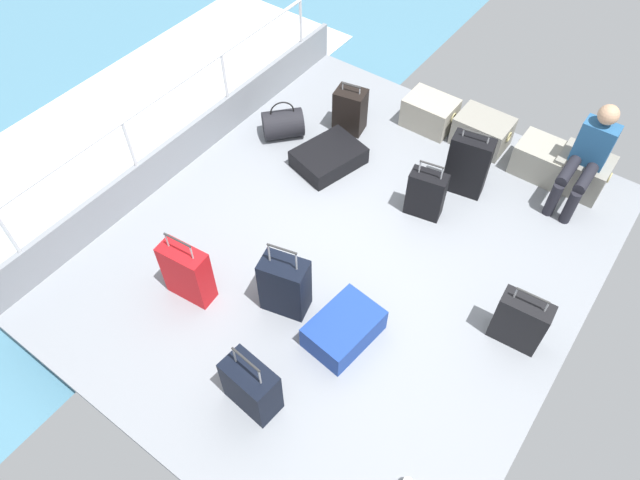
{
  "coord_description": "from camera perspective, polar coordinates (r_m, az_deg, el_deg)",
  "views": [
    {
      "loc": [
        1.87,
        -3.07,
        4.53
      ],
      "look_at": [
        -0.18,
        -0.26,
        0.25
      ],
      "focal_mm": 32.49,
      "sensor_mm": 36.0,
      "label": 1
    }
  ],
  "objects": [
    {
      "name": "railing_port",
      "position": [
        6.3,
        -13.74,
        12.89
      ],
      "size": [
        0.04,
        4.2,
        1.02
      ],
      "color": "silver",
      "rests_on": "ground_plane"
    },
    {
      "name": "ground_plane",
      "position": [
        5.8,
        2.91,
        -0.95
      ],
      "size": [
        4.4,
        5.2,
        0.06
      ],
      "primitive_type": "cube",
      "color": "gray"
    },
    {
      "name": "suitcase_4",
      "position": [
        5.34,
        -12.95,
        -3.17
      ],
      "size": [
        0.46,
        0.24,
        0.78
      ],
      "color": "red",
      "rests_on": "ground_plane"
    },
    {
      "name": "suitcase_7",
      "position": [
        5.98,
        10.38,
        4.46
      ],
      "size": [
        0.4,
        0.26,
        0.69
      ],
      "color": "black",
      "rests_on": "ground_plane"
    },
    {
      "name": "cargo_crate_0",
      "position": [
        7.1,
        10.75,
        12.21
      ],
      "size": [
        0.61,
        0.42,
        0.37
      ],
      "color": "#9E9989",
      "rests_on": "ground_plane"
    },
    {
      "name": "cargo_crate_2",
      "position": [
        6.82,
        21.19,
        7.35
      ],
      "size": [
        0.65,
        0.43,
        0.37
      ],
      "color": "gray",
      "rests_on": "ground_plane"
    },
    {
      "name": "sea_wake",
      "position": [
        7.94,
        -19.54,
        9.81
      ],
      "size": [
        12.0,
        12.0,
        0.01
      ],
      "color": "teal",
      "rests_on": "ground_plane"
    },
    {
      "name": "cargo_crate_3",
      "position": [
        6.8,
        24.32,
        6.09
      ],
      "size": [
        0.57,
        0.45,
        0.41
      ],
      "color": "gray",
      "rests_on": "ground_plane"
    },
    {
      "name": "gunwale_port",
      "position": [
        6.65,
        -12.85,
        9.13
      ],
      "size": [
        0.06,
        5.2,
        0.45
      ],
      "primitive_type": "cube",
      "color": "gray",
      "rests_on": "ground_plane"
    },
    {
      "name": "suitcase_5",
      "position": [
        5.1,
        2.36,
        -8.73
      ],
      "size": [
        0.52,
        0.7,
        0.26
      ],
      "color": "navy",
      "rests_on": "ground_plane"
    },
    {
      "name": "passenger_seated",
      "position": [
        6.41,
        24.87,
        7.57
      ],
      "size": [
        0.34,
        0.66,
        1.11
      ],
      "color": "#26598C",
      "rests_on": "ground_plane"
    },
    {
      "name": "suitcase_6",
      "position": [
        6.89,
        2.98,
        12.63
      ],
      "size": [
        0.39,
        0.32,
        0.62
      ],
      "color": "black",
      "rests_on": "ground_plane"
    },
    {
      "name": "duffel_bag",
      "position": [
        6.86,
        -3.67,
        11.36
      ],
      "size": [
        0.55,
        0.56,
        0.48
      ],
      "color": "black",
      "rests_on": "ground_plane"
    },
    {
      "name": "suitcase_2",
      "position": [
        4.74,
        -6.78,
        -14.12
      ],
      "size": [
        0.47,
        0.29,
        0.72
      ],
      "color": "black",
      "rests_on": "ground_plane"
    },
    {
      "name": "suitcase_8",
      "position": [
        6.26,
        14.36,
        7.17
      ],
      "size": [
        0.45,
        0.28,
        0.79
      ],
      "color": "black",
      "rests_on": "ground_plane"
    },
    {
      "name": "suitcase_3",
      "position": [
        6.52,
        0.86,
        8.17
      ],
      "size": [
        0.71,
        0.84,
        0.2
      ],
      "color": "black",
      "rests_on": "ground_plane"
    },
    {
      "name": "cargo_crate_1",
      "position": [
        6.99,
        15.7,
        10.28
      ],
      "size": [
        0.64,
        0.44,
        0.35
      ],
      "color": "gray",
      "rests_on": "ground_plane"
    },
    {
      "name": "suitcase_0",
      "position": [
        5.25,
        19.1,
        -7.57
      ],
      "size": [
        0.44,
        0.23,
        0.68
      ],
      "color": "black",
      "rests_on": "ground_plane"
    },
    {
      "name": "suitcase_1",
      "position": [
        5.13,
        -3.48,
        -4.49
      ],
      "size": [
        0.46,
        0.34,
        0.84
      ],
      "color": "black",
      "rests_on": "ground_plane"
    }
  ]
}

